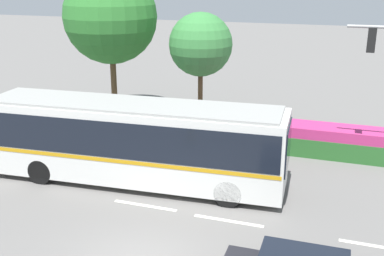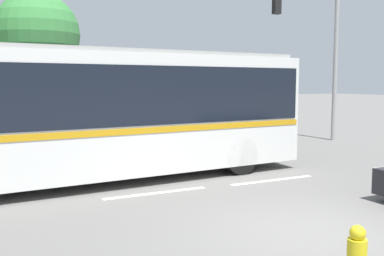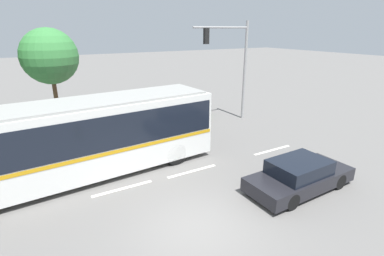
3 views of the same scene
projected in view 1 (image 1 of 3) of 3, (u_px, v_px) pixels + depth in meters
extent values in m
cube|color=silver|center=(132.00, 141.00, 18.34)|extent=(12.03, 3.31, 2.88)
cube|color=black|center=(132.00, 130.00, 18.20)|extent=(11.80, 3.33, 1.38)
cube|color=#C68C14|center=(132.00, 150.00, 18.45)|extent=(11.92, 3.33, 0.14)
cube|color=black|center=(288.00, 147.00, 16.75)|extent=(0.20, 2.16, 1.61)
cube|color=#959592|center=(131.00, 104.00, 17.88)|extent=(11.55, 3.08, 0.10)
cylinder|color=black|center=(239.00, 169.00, 18.74)|extent=(1.02, 0.36, 1.00)
cylinder|color=black|center=(228.00, 193.00, 16.68)|extent=(1.02, 0.36, 1.00)
cylinder|color=black|center=(69.00, 152.00, 20.60)|extent=(1.02, 0.36, 1.00)
cylinder|color=black|center=(41.00, 171.00, 18.54)|extent=(1.02, 0.36, 1.00)
cube|color=black|center=(372.00, 40.00, 17.59)|extent=(0.30, 0.22, 0.90)
cylinder|color=red|center=(372.00, 32.00, 17.60)|extent=(0.18, 0.02, 0.18)
cylinder|color=yellow|center=(371.00, 40.00, 17.70)|extent=(0.18, 0.02, 0.18)
cylinder|color=green|center=(371.00, 48.00, 17.79)|extent=(0.18, 0.02, 0.18)
cube|color=#286028|center=(288.00, 141.00, 22.06)|extent=(8.89, 1.56, 0.86)
cube|color=#B22D6B|center=(289.00, 128.00, 21.85)|extent=(8.71, 1.48, 0.48)
cylinder|color=brown|center=(114.00, 84.00, 26.86)|extent=(0.33, 0.33, 3.82)
sphere|color=#2D752D|center=(110.00, 17.00, 25.69)|extent=(5.14, 5.14, 5.14)
cylinder|color=brown|center=(200.00, 96.00, 25.57)|extent=(0.26, 0.26, 3.16)
sphere|color=#387F3D|center=(201.00, 44.00, 24.70)|extent=(3.36, 3.36, 3.36)
cube|color=silver|center=(228.00, 221.00, 15.81)|extent=(2.40, 0.16, 0.01)
cube|color=silver|center=(145.00, 206.00, 16.85)|extent=(2.40, 0.16, 0.01)
cube|color=silver|center=(380.00, 247.00, 14.30)|extent=(2.40, 0.16, 0.01)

